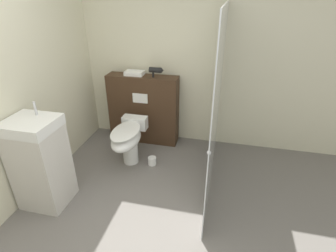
% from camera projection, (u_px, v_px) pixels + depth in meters
% --- Properties ---
extents(wall_back, '(8.00, 0.06, 2.50)m').
position_uv_depth(wall_back, '(178.00, 59.00, 3.68)').
color(wall_back, beige).
rests_on(wall_back, ground_plane).
extents(partition_panel, '(1.03, 0.27, 1.03)m').
position_uv_depth(partition_panel, '(144.00, 109.00, 3.93)').
color(partition_panel, '#3D2819').
rests_on(partition_panel, ground_plane).
extents(shower_glass, '(0.04, 1.88, 2.00)m').
position_uv_depth(shower_glass, '(217.00, 105.00, 2.83)').
color(shower_glass, silver).
rests_on(shower_glass, ground_plane).
extents(toilet, '(0.34, 0.71, 0.57)m').
position_uv_depth(toilet, '(128.00, 139.00, 3.41)').
color(toilet, white).
rests_on(toilet, ground_plane).
extents(sink_vanity, '(0.48, 0.43, 1.14)m').
position_uv_depth(sink_vanity, '(40.00, 163.00, 2.72)').
color(sink_vanity, beige).
rests_on(sink_vanity, ground_plane).
extents(hair_drier, '(0.20, 0.07, 0.14)m').
position_uv_depth(hair_drier, '(156.00, 70.00, 3.58)').
color(hair_drier, black).
rests_on(hair_drier, partition_panel).
extents(folded_towel, '(0.26, 0.18, 0.06)m').
position_uv_depth(folded_towel, '(135.00, 73.00, 3.72)').
color(folded_towel, white).
rests_on(folded_towel, partition_panel).
extents(spare_toilet_roll, '(0.11, 0.11, 0.11)m').
position_uv_depth(spare_toilet_roll, '(152.00, 161.00, 3.54)').
color(spare_toilet_roll, white).
rests_on(spare_toilet_roll, ground_plane).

